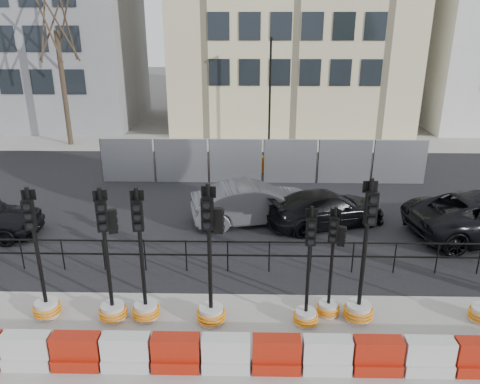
{
  "coord_description": "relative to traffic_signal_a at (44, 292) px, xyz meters",
  "views": [
    {
      "loc": [
        -0.59,
        -10.75,
        7.0
      ],
      "look_at": [
        -0.88,
        3.0,
        1.82
      ],
      "focal_mm": 35.0,
      "sensor_mm": 36.0,
      "label": 1
    }
  ],
  "objects": [
    {
      "name": "sidewalk_far",
      "position": [
        5.59,
        17.04,
        -0.7
      ],
      "size": [
        40.0,
        4.0,
        0.02
      ],
      "primitive_type": "cube",
      "color": "gray",
      "rests_on": "ground"
    },
    {
      "name": "traffic_signal_c",
      "position": [
        2.48,
        -0.05,
        0.0
      ],
      "size": [
        0.68,
        0.68,
        3.44
      ],
      "rotation": [
        0.0,
        0.0,
        0.13
      ],
      "color": "silver",
      "rests_on": "ground"
    },
    {
      "name": "road",
      "position": [
        5.59,
        8.04,
        -0.69
      ],
      "size": [
        40.0,
        14.0,
        0.03
      ],
      "primitive_type": "cube",
      "color": "black",
      "rests_on": "ground"
    },
    {
      "name": "kerb_railing",
      "position": [
        5.59,
        2.24,
        -0.02
      ],
      "size": [
        18.0,
        0.04,
        1.0
      ],
      "color": "black",
      "rests_on": "ground"
    },
    {
      "name": "traffic_signal_b",
      "position": [
        1.69,
        -0.1,
        0.12
      ],
      "size": [
        0.68,
        0.68,
        3.46
      ],
      "rotation": [
        0.0,
        0.0,
        0.29
      ],
      "color": "silver",
      "rests_on": "ground"
    },
    {
      "name": "car_c",
      "position": [
        7.71,
        5.62,
        -0.08
      ],
      "size": [
        4.54,
        5.47,
        1.26
      ],
      "primitive_type": "imported",
      "rotation": [
        0.0,
        0.0,
        1.92
      ],
      "color": "black",
      "rests_on": "ground"
    },
    {
      "name": "traffic_signal_d",
      "position": [
        4.1,
        -0.18,
        0.15
      ],
      "size": [
        0.71,
        0.71,
        3.6
      ],
      "rotation": [
        0.0,
        0.0,
        -0.11
      ],
      "color": "silver",
      "rests_on": "ground"
    },
    {
      "name": "heras_fencing",
      "position": [
        6.15,
        10.91,
        -0.05
      ],
      "size": [
        14.33,
        1.72,
        2.0
      ],
      "color": "#989AA1",
      "rests_on": "ground"
    },
    {
      "name": "ground",
      "position": [
        5.59,
        1.04,
        -0.71
      ],
      "size": [
        120.0,
        120.0,
        0.0
      ],
      "primitive_type": "plane",
      "color": "#51514C",
      "rests_on": "ground"
    },
    {
      "name": "traffic_signal_f",
      "position": [
        6.98,
        0.18,
        -0.01
      ],
      "size": [
        0.58,
        0.58,
        2.92
      ],
      "rotation": [
        0.0,
        0.0,
        -0.33
      ],
      "color": "silver",
      "rests_on": "ground"
    },
    {
      "name": "car_b",
      "position": [
        5.16,
        5.83,
        0.02
      ],
      "size": [
        3.52,
        5.12,
        1.46
      ],
      "primitive_type": "imported",
      "rotation": [
        0.0,
        0.0,
        1.8
      ],
      "color": "#4C4D51",
      "rests_on": "ground"
    },
    {
      "name": "barrier_row",
      "position": [
        5.59,
        -1.76,
        -0.34
      ],
      "size": [
        13.6,
        0.5,
        0.8
      ],
      "color": "#AF2C0E",
      "rests_on": "ground"
    },
    {
      "name": "traffic_signal_e",
      "position": [
        6.38,
        -0.19,
        -0.07
      ],
      "size": [
        0.61,
        0.61,
        3.08
      ],
      "rotation": [
        0.0,
        0.0,
        -0.06
      ],
      "color": "silver",
      "rests_on": "ground"
    },
    {
      "name": "traffic_signal_a",
      "position": [
        0.0,
        0.0,
        0.0
      ],
      "size": [
        0.67,
        0.67,
        3.42
      ],
      "rotation": [
        0.0,
        0.0,
        0.17
      ],
      "color": "silver",
      "rests_on": "ground"
    },
    {
      "name": "lamp_post_far",
      "position": [
        6.09,
        16.03,
        2.52
      ],
      "size": [
        0.12,
        0.56,
        6.0
      ],
      "color": "black",
      "rests_on": "ground"
    },
    {
      "name": "traffic_signal_g",
      "position": [
        7.69,
        0.01,
        0.05
      ],
      "size": [
        0.72,
        0.72,
        3.68
      ],
      "rotation": [
        0.0,
        0.0,
        0.07
      ],
      "color": "silver",
      "rests_on": "ground"
    },
    {
      "name": "tree_bare_far",
      "position": [
        -5.41,
        16.54,
        5.95
      ],
      "size": [
        2.0,
        2.0,
        9.0
      ],
      "color": "#473828",
      "rests_on": "ground"
    },
    {
      "name": "sidewalk_near",
      "position": [
        5.59,
        -1.96,
        -0.7
      ],
      "size": [
        40.0,
        6.0,
        0.02
      ],
      "primitive_type": "cube",
      "color": "gray",
      "rests_on": "ground"
    },
    {
      "name": "building_grey",
      "position": [
        -8.41,
        23.03,
        6.29
      ],
      "size": [
        11.0,
        9.06,
        14.0
      ],
      "color": "gray",
      "rests_on": "ground"
    }
  ]
}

